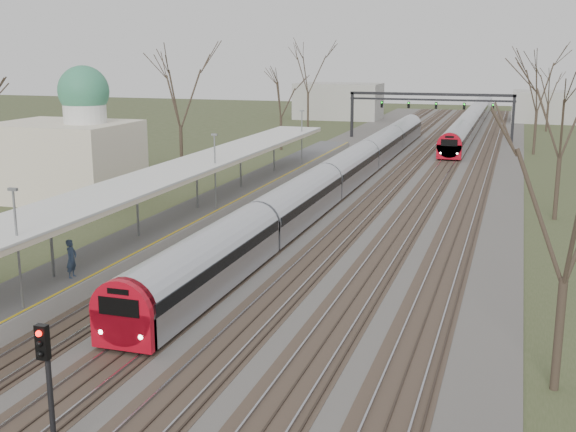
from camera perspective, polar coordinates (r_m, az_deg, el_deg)
name	(u,v)px	position (r m, az deg, el deg)	size (l,w,h in m)	color
track_bed	(389,178)	(66.30, 7.95, 3.01)	(24.00, 160.00, 0.22)	#474442
platform	(218,205)	(52.25, -5.54, 0.89)	(3.50, 69.00, 1.00)	#9E9B93
canopy	(190,167)	(47.58, -7.77, 3.84)	(4.10, 50.00, 3.11)	slate
dome_building	(68,152)	(58.24, -16.99, 4.84)	(10.00, 8.00, 10.30)	beige
signal_gantry	(431,102)	(95.24, 11.22, 8.82)	(21.00, 0.59, 6.08)	black
tree_west_far	(179,90)	(64.06, -8.58, 9.81)	(5.50, 5.50, 11.33)	#2D231C
tree_east_near	(570,204)	(24.94, 21.42, 0.92)	(4.50, 4.50, 9.27)	#2D231C
tree_east_far	(563,113)	(51.64, 20.92, 7.58)	(5.00, 5.00, 10.30)	#2D231C
train_near	(347,169)	(62.04, 4.71, 3.74)	(2.62, 75.21, 3.05)	#B7BAC2
train_far	(473,117)	(113.98, 14.40, 7.57)	(2.62, 75.21, 3.05)	#B7BAC2
passenger	(71,259)	(35.04, -16.74, -3.25)	(0.67, 0.44, 1.84)	#2F405C
signal_post	(47,371)	(21.47, -18.52, -11.51)	(0.35, 0.45, 4.10)	black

